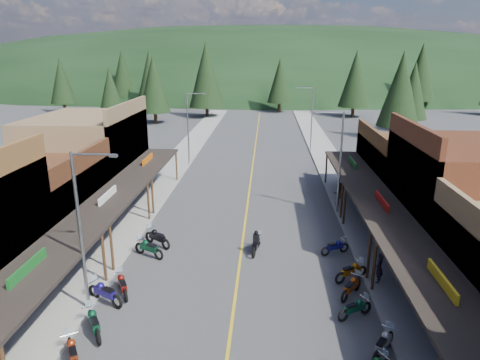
% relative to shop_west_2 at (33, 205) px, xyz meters
% --- Properties ---
extents(ground, '(220.00, 220.00, 0.00)m').
position_rel_shop_west_2_xyz_m(ground, '(13.75, -1.70, -2.53)').
color(ground, '#38383A').
rests_on(ground, ground).
extents(centerline, '(0.15, 90.00, 0.01)m').
position_rel_shop_west_2_xyz_m(centerline, '(13.75, 18.30, -2.53)').
color(centerline, gold).
rests_on(centerline, ground).
extents(sidewalk_west, '(3.40, 94.00, 0.15)m').
position_rel_shop_west_2_xyz_m(sidewalk_west, '(5.05, 18.30, -2.46)').
color(sidewalk_west, gray).
rests_on(sidewalk_west, ground).
extents(sidewalk_east, '(3.40, 94.00, 0.15)m').
position_rel_shop_west_2_xyz_m(sidewalk_east, '(22.45, 18.30, -2.46)').
color(sidewalk_east, gray).
rests_on(sidewalk_east, ground).
extents(shop_west_2, '(10.90, 9.00, 6.20)m').
position_rel_shop_west_2_xyz_m(shop_west_2, '(0.00, 0.00, 0.00)').
color(shop_west_2, '#3F2111').
rests_on(shop_west_2, ground).
extents(shop_west_3, '(10.90, 10.20, 8.20)m').
position_rel_shop_west_2_xyz_m(shop_west_3, '(-0.03, 9.60, 0.99)').
color(shop_west_3, brown).
rests_on(shop_west_3, ground).
extents(shop_east_2, '(10.90, 9.00, 8.20)m').
position_rel_shop_west_2_xyz_m(shop_east_2, '(27.54, 0.00, 0.99)').
color(shop_east_2, '#562B19').
rests_on(shop_east_2, ground).
extents(shop_east_3, '(10.90, 10.20, 6.20)m').
position_rel_shop_west_2_xyz_m(shop_east_3, '(27.51, 9.60, -0.00)').
color(shop_east_3, '#4C2D16').
rests_on(shop_east_3, ground).
extents(streetlight_0, '(2.16, 0.18, 8.00)m').
position_rel_shop_west_2_xyz_m(streetlight_0, '(6.80, -7.70, 1.93)').
color(streetlight_0, gray).
rests_on(streetlight_0, ground).
extents(streetlight_1, '(2.16, 0.18, 8.00)m').
position_rel_shop_west_2_xyz_m(streetlight_1, '(6.80, 20.30, 1.93)').
color(streetlight_1, gray).
rests_on(streetlight_1, ground).
extents(streetlight_2, '(2.16, 0.18, 8.00)m').
position_rel_shop_west_2_xyz_m(streetlight_2, '(20.71, 6.30, 1.93)').
color(streetlight_2, gray).
rests_on(streetlight_2, ground).
extents(streetlight_3, '(2.16, 0.18, 8.00)m').
position_rel_shop_west_2_xyz_m(streetlight_3, '(20.71, 28.30, 1.93)').
color(streetlight_3, gray).
rests_on(streetlight_3, ground).
extents(ridge_hill, '(310.00, 140.00, 60.00)m').
position_rel_shop_west_2_xyz_m(ridge_hill, '(13.75, 133.30, -2.53)').
color(ridge_hill, black).
rests_on(ridge_hill, ground).
extents(pine_0, '(5.04, 5.04, 11.00)m').
position_rel_shop_west_2_xyz_m(pine_0, '(-26.25, 60.30, 3.95)').
color(pine_0, black).
rests_on(pine_0, ground).
extents(pine_1, '(5.88, 5.88, 12.50)m').
position_rel_shop_west_2_xyz_m(pine_1, '(-10.25, 68.30, 4.70)').
color(pine_1, black).
rests_on(pine_1, ground).
extents(pine_2, '(6.72, 6.72, 14.00)m').
position_rel_shop_west_2_xyz_m(pine_2, '(3.75, 56.30, 5.46)').
color(pine_2, black).
rests_on(pine_2, ground).
extents(pine_3, '(5.04, 5.04, 11.00)m').
position_rel_shop_west_2_xyz_m(pine_3, '(17.75, 64.30, 3.95)').
color(pine_3, black).
rests_on(pine_3, ground).
extents(pine_4, '(5.88, 5.88, 12.50)m').
position_rel_shop_west_2_xyz_m(pine_4, '(31.75, 58.30, 4.70)').
color(pine_4, black).
rests_on(pine_4, ground).
extents(pine_5, '(6.72, 6.72, 14.00)m').
position_rel_shop_west_2_xyz_m(pine_5, '(47.75, 70.30, 5.46)').
color(pine_5, black).
rests_on(pine_5, ground).
extents(pine_7, '(5.88, 5.88, 12.50)m').
position_rel_shop_west_2_xyz_m(pine_7, '(-18.25, 74.30, 4.70)').
color(pine_7, black).
rests_on(pine_7, ground).
extents(pine_8, '(4.48, 4.48, 10.00)m').
position_rel_shop_west_2_xyz_m(pine_8, '(-8.25, 38.30, 3.44)').
color(pine_8, black).
rests_on(pine_8, ground).
extents(pine_9, '(4.93, 4.93, 10.80)m').
position_rel_shop_west_2_xyz_m(pine_9, '(37.75, 43.30, 3.85)').
color(pine_9, black).
rests_on(pine_9, ground).
extents(pine_10, '(5.38, 5.38, 11.60)m').
position_rel_shop_west_2_xyz_m(pine_10, '(-4.25, 48.30, 4.25)').
color(pine_10, black).
rests_on(pine_10, ground).
extents(pine_11, '(5.82, 5.82, 12.40)m').
position_rel_shop_west_2_xyz_m(pine_11, '(33.75, 36.30, 4.65)').
color(pine_11, black).
rests_on(pine_11, ground).
extents(bike_west_3, '(1.75, 2.22, 1.24)m').
position_rel_shop_west_2_xyz_m(bike_west_3, '(7.55, -11.46, -1.91)').
color(bike_west_3, maroon).
rests_on(bike_west_3, ground).
extents(bike_west_4, '(1.87, 2.34, 1.31)m').
position_rel_shop_west_2_xyz_m(bike_west_4, '(7.67, -9.52, -1.88)').
color(bike_west_4, '#0C3D24').
rests_on(bike_west_4, ground).
extents(bike_west_5, '(2.42, 1.82, 1.34)m').
position_rel_shop_west_2_xyz_m(bike_west_5, '(7.26, -7.08, -1.87)').
color(bike_west_5, navy).
rests_on(bike_west_5, ground).
extents(bike_west_6, '(1.66, 2.22, 1.22)m').
position_rel_shop_west_2_xyz_m(bike_west_6, '(7.86, -6.19, -1.92)').
color(bike_west_6, maroon).
rests_on(bike_west_6, ground).
extents(bike_west_7, '(2.32, 1.73, 1.28)m').
position_rel_shop_west_2_xyz_m(bike_west_7, '(8.10, -1.89, -1.89)').
color(bike_west_7, '#0A3620').
rests_on(bike_west_7, ground).
extents(bike_west_8, '(2.33, 2.01, 1.33)m').
position_rel_shop_west_2_xyz_m(bike_west_8, '(8.24, -0.37, -1.87)').
color(bike_west_8, black).
rests_on(bike_west_8, ground).
extents(bike_east_4, '(1.80, 2.16, 1.22)m').
position_rel_shop_west_2_xyz_m(bike_east_4, '(20.23, -10.13, -1.92)').
color(bike_east_4, '#9B9CA1').
rests_on(bike_east_4, ground).
extents(bike_east_5, '(2.01, 1.55, 1.11)m').
position_rel_shop_west_2_xyz_m(bike_east_5, '(19.58, -7.51, -1.98)').
color(bike_east_5, '#0D4329').
rests_on(bike_east_5, ground).
extents(bike_east_6, '(1.78, 2.10, 1.19)m').
position_rel_shop_west_2_xyz_m(bike_east_6, '(19.75, -5.63, -1.94)').
color(bike_east_6, '#9C3C0B').
rests_on(bike_east_6, ground).
extents(bike_east_7, '(2.20, 1.73, 1.23)m').
position_rel_shop_west_2_xyz_m(bike_east_7, '(20.04, -4.01, -1.92)').
color(bike_east_7, '#A2580B').
rests_on(bike_east_7, ground).
extents(bike_east_8, '(2.02, 1.41, 1.10)m').
position_rel_shop_west_2_xyz_m(bike_east_8, '(19.63, -0.83, -1.98)').
color(bike_east_8, navy).
rests_on(bike_east_8, ground).
extents(rider_on_bike, '(1.03, 2.19, 1.60)m').
position_rel_shop_west_2_xyz_m(rider_on_bike, '(14.70, -0.91, -1.89)').
color(rider_on_bike, black).
rests_on(rider_on_bike, ground).
extents(pedestrian_east_a, '(0.61, 0.72, 1.68)m').
position_rel_shop_west_2_xyz_m(pedestrian_east_a, '(21.45, -4.32, -1.54)').
color(pedestrian_east_a, '#231C2A').
rests_on(pedestrian_east_a, sidewalk_east).
extents(pedestrian_east_b, '(1.01, 0.77, 1.84)m').
position_rel_shop_west_2_xyz_m(pedestrian_east_b, '(21.22, 8.13, -1.47)').
color(pedestrian_east_b, brown).
rests_on(pedestrian_east_b, sidewalk_east).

